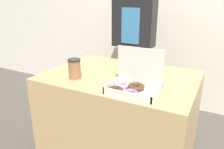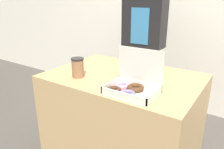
# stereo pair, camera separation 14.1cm
# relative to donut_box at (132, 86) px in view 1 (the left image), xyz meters

# --- Properties ---
(wall_back) EXTENTS (10.00, 0.05, 2.60)m
(wall_back) POSITION_rel_donut_box_xyz_m (-0.21, 1.51, 0.49)
(wall_back) COLOR beige
(wall_back) RESTS_ON ground_plane
(table) EXTENTS (1.14, 0.80, 0.77)m
(table) POSITION_rel_donut_box_xyz_m (-0.21, 0.25, -0.43)
(table) COLOR tan
(table) RESTS_ON ground_plane
(donut_box) EXTENTS (0.32, 0.23, 0.27)m
(donut_box) POSITION_rel_donut_box_xyz_m (0.00, 0.00, 0.00)
(donut_box) COLOR silver
(donut_box) RESTS_ON table
(coffee_cup) EXTENTS (0.09, 0.09, 0.15)m
(coffee_cup) POSITION_rel_donut_box_xyz_m (-0.47, 0.03, 0.03)
(coffee_cup) COLOR #8C6042
(coffee_cup) RESTS_ON table
(person_customer) EXTENTS (0.42, 0.23, 1.62)m
(person_customer) POSITION_rel_donut_box_xyz_m (-0.38, 0.95, 0.07)
(person_customer) COLOR #4C4742
(person_customer) RESTS_ON ground_plane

